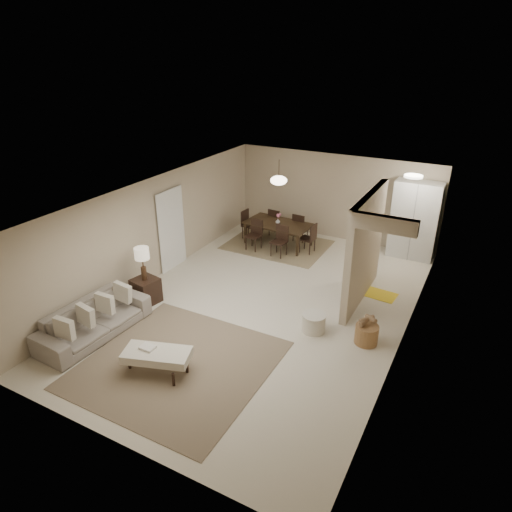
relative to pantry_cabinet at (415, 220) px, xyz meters
The scene contains 22 objects.
floor 4.88m from the pantry_cabinet, 119.52° to the right, with size 9.00×9.00×0.00m, color beige.
ceiling 4.98m from the pantry_cabinet, 119.52° to the right, with size 9.00×9.00×0.00m, color white.
back_wall 2.38m from the pantry_cabinet, behind, with size 6.00×6.00×0.00m, color #BBA88E.
left_wall 6.77m from the pantry_cabinet, 142.20° to the right, with size 9.00×9.00×0.00m, color #BBA88E.
right_wall 4.21m from the pantry_cabinet, 81.10° to the right, with size 9.00×9.00×0.00m, color #BBA88E.
partition 2.96m from the pantry_cabinet, 100.74° to the right, with size 0.15×2.50×2.50m, color #BBA88E.
doorway 6.40m from the pantry_cabinet, 146.29° to the right, with size 0.04×0.90×2.04m, color black.
pantry_cabinet is the anchor object (origin of this frame).
flush_light 1.70m from the pantry_cabinet, 93.01° to the right, with size 0.44×0.44×0.05m, color white.
living_rug 7.41m from the pantry_cabinet, 112.25° to the right, with size 3.20×3.20×0.01m, color brown.
sofa 8.34m from the pantry_cabinet, 125.27° to the right, with size 0.90×2.30×0.67m, color gray.
ottoman_bench 7.72m from the pantry_cabinet, 112.78° to the right, with size 1.28×0.88×0.42m.
side_table 7.15m from the pantry_cabinet, 131.89° to the right, with size 0.52×0.52×0.57m, color black.
table_lamp 7.11m from the pantry_cabinet, 131.89° to the right, with size 0.32×0.32×0.76m.
round_pouf 4.80m from the pantry_cabinet, 102.23° to the right, with size 0.49×0.49×0.38m, color beige.
wicker_basket 4.60m from the pantry_cabinet, 89.34° to the right, with size 0.45×0.45×0.38m, color brown.
dining_rug 3.82m from the pantry_cabinet, 164.18° to the right, with size 2.80×2.10×0.01m, color #8B7756.
dining_table 3.75m from the pantry_cabinet, 164.18° to the right, with size 1.89×1.05×0.66m, color black.
dining_chairs 3.73m from the pantry_cabinet, 164.18° to the right, with size 2.32×1.75×0.86m.
vase 3.69m from the pantry_cabinet, 164.18° to the right, with size 0.13×0.13×0.14m, color silver.
yellow_mat 2.73m from the pantry_cabinet, 95.33° to the right, with size 0.86×0.53×0.01m, color yellow.
pendant_light 3.78m from the pantry_cabinet, 164.18° to the right, with size 0.46×0.46×0.71m.
Camera 1 is at (3.96, -7.87, 5.27)m, focal length 32.00 mm.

